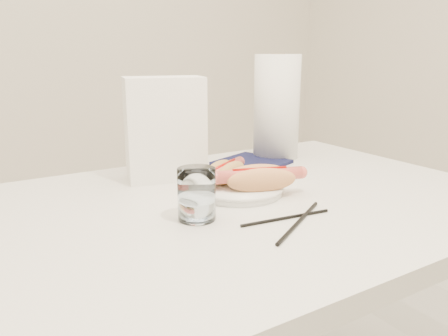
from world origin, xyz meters
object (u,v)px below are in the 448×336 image
paper_towel_roll (277,107)px  water_glass (197,194)px  table (234,226)px  napkin_box (165,129)px  hotdog_right (259,179)px  hotdog_left (224,173)px  plate (238,190)px

paper_towel_roll → water_glass: bearing=-143.5°
paper_towel_roll → table: bearing=-139.8°
water_glass → napkin_box: (0.07, 0.29, 0.08)m
table → hotdog_right: size_ratio=6.29×
table → hotdog_left: bearing=72.3°
napkin_box → water_glass: bearing=-89.2°
plate → napkin_box: 0.24m
table → paper_towel_roll: (0.33, 0.28, 0.21)m
hotdog_left → paper_towel_roll: 0.38m
table → napkin_box: napkin_box is taller
hotdog_left → napkin_box: napkin_box is taller
plate → napkin_box: napkin_box is taller
plate → napkin_box: (-0.09, 0.20, 0.12)m
hotdog_right → napkin_box: size_ratio=0.76×
hotdog_left → water_glass: (-0.15, -0.14, 0.01)m
napkin_box → hotdog_left: bearing=-48.2°
water_glass → napkin_box: 0.31m
hotdog_right → water_glass: water_glass is taller
plate → paper_towel_roll: 0.41m
table → napkin_box: size_ratio=4.80×
paper_towel_roll → napkin_box: bearing=-173.4°
table → hotdog_right: (0.06, -0.01, 0.10)m
water_glass → paper_towel_roll: size_ratio=0.33×
hotdog_right → paper_towel_roll: size_ratio=0.63×
table → hotdog_left: size_ratio=7.59×
hotdog_left → napkin_box: (-0.08, 0.15, 0.09)m
table → hotdog_right: bearing=-7.3°
table → hotdog_right: hotdog_right is taller
hotdog_left → water_glass: bearing=-168.6°
table → paper_towel_roll: size_ratio=3.98×
hotdog_right → paper_towel_roll: paper_towel_roll is taller
plate → water_glass: bearing=-149.5°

